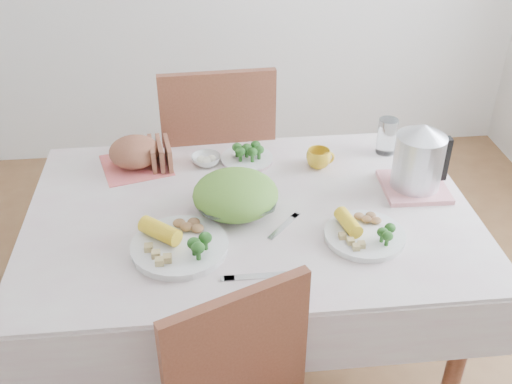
{
  "coord_description": "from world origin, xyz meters",
  "views": [
    {
      "loc": [
        -0.15,
        -1.65,
        1.92
      ],
      "look_at": [
        0.02,
        0.02,
        0.82
      ],
      "focal_mm": 42.0,
      "sensor_mm": 36.0,
      "label": 1
    }
  ],
  "objects": [
    {
      "name": "floor",
      "position": [
        0.0,
        0.0,
        0.0
      ],
      "size": [
        3.6,
        3.6,
        0.0
      ],
      "primitive_type": "plane",
      "color": "brown",
      "rests_on": "ground"
    },
    {
      "name": "dining_table",
      "position": [
        0.0,
        0.0,
        0.38
      ],
      "size": [
        1.4,
        0.9,
        0.75
      ],
      "primitive_type": "cube",
      "color": "brown",
      "rests_on": "floor"
    },
    {
      "name": "tablecloth",
      "position": [
        0.0,
        0.0,
        0.76
      ],
      "size": [
        1.5,
        1.0,
        0.01
      ],
      "primitive_type": "cube",
      "color": "beige",
      "rests_on": "dining_table"
    },
    {
      "name": "chair_far",
      "position": [
        -0.09,
        0.71,
        0.47
      ],
      "size": [
        0.5,
        0.5,
        1.06
      ],
      "primitive_type": "cube",
      "rotation": [
        0.0,
        0.0,
        3.19
      ],
      "color": "brown",
      "rests_on": "floor"
    },
    {
      "name": "salad_bowl",
      "position": [
        -0.05,
        0.0,
        0.8
      ],
      "size": [
        0.28,
        0.28,
        0.07
      ],
      "primitive_type": "imported",
      "rotation": [
        0.0,
        0.0,
        0.03
      ],
      "color": "white",
      "rests_on": "tablecloth"
    },
    {
      "name": "dinner_plate_left",
      "position": [
        -0.24,
        -0.19,
        0.77
      ],
      "size": [
        0.41,
        0.41,
        0.03
      ],
      "primitive_type": "cylinder",
      "rotation": [
        0.0,
        0.0,
        0.51
      ],
      "color": "white",
      "rests_on": "tablecloth"
    },
    {
      "name": "dinner_plate_right",
      "position": [
        0.34,
        -0.19,
        0.77
      ],
      "size": [
        0.29,
        0.29,
        0.02
      ],
      "primitive_type": "cylinder",
      "rotation": [
        0.0,
        0.0,
        -0.12
      ],
      "color": "white",
      "rests_on": "tablecloth"
    },
    {
      "name": "broccoli_plate",
      "position": [
        0.02,
        0.33,
        0.77
      ],
      "size": [
        0.26,
        0.26,
        0.02
      ],
      "primitive_type": "cylinder",
      "rotation": [
        0.0,
        0.0,
        0.39
      ],
      "color": "beige",
      "rests_on": "tablecloth"
    },
    {
      "name": "napkin",
      "position": [
        -0.4,
        0.34,
        0.76
      ],
      "size": [
        0.3,
        0.3,
        0.0
      ],
      "primitive_type": "cube",
      "rotation": [
        0.0,
        0.0,
        0.26
      ],
      "color": "#DE5E5B",
      "rests_on": "tablecloth"
    },
    {
      "name": "bread_loaf",
      "position": [
        -0.4,
        0.34,
        0.82
      ],
      "size": [
        0.24,
        0.24,
        0.11
      ],
      "primitive_type": "ellipsoid",
      "rotation": [
        0.0,
        0.0,
        0.4
      ],
      "color": "brown",
      "rests_on": "napkin"
    },
    {
      "name": "fruit_bowl",
      "position": [
        -0.14,
        0.32,
        0.78
      ],
      "size": [
        0.13,
        0.13,
        0.03
      ],
      "primitive_type": "imported",
      "rotation": [
        0.0,
        0.0,
        -0.14
      ],
      "color": "white",
      "rests_on": "tablecloth"
    },
    {
      "name": "yellow_mug",
      "position": [
        0.28,
        0.26,
        0.8
      ],
      "size": [
        0.11,
        0.11,
        0.07
      ],
      "primitive_type": "imported",
      "rotation": [
        0.0,
        0.0,
        0.19
      ],
      "color": "gold",
      "rests_on": "tablecloth"
    },
    {
      "name": "glass_tumbler",
      "position": [
        0.56,
        0.34,
        0.83
      ],
      "size": [
        0.09,
        0.09,
        0.14
      ],
      "primitive_type": "cylinder",
      "rotation": [
        0.0,
        0.0,
        -0.25
      ],
      "color": "white",
      "rests_on": "tablecloth"
    },
    {
      "name": "pink_tray",
      "position": [
        0.59,
        0.07,
        0.77
      ],
      "size": [
        0.23,
        0.23,
        0.02
      ],
      "primitive_type": "cube",
      "rotation": [
        0.0,
        0.0,
        -0.03
      ],
      "color": "pink",
      "rests_on": "tablecloth"
    },
    {
      "name": "electric_kettle",
      "position": [
        0.59,
        0.07,
        0.88
      ],
      "size": [
        0.21,
        0.21,
        0.24
      ],
      "primitive_type": "cylinder",
      "rotation": [
        0.0,
        0.0,
        0.28
      ],
      "color": "#B2B5BA",
      "rests_on": "pink_tray"
    },
    {
      "name": "fork_left",
      "position": [
        -0.15,
        -0.2,
        0.76
      ],
      "size": [
        0.05,
        0.17,
        0.0
      ],
      "primitive_type": "cube",
      "rotation": [
        0.0,
        0.0,
        0.16
      ],
      "color": "silver",
      "rests_on": "tablecloth"
    },
    {
      "name": "fork_right",
      "position": [
        0.1,
        -0.1,
        0.76
      ],
      "size": [
        0.12,
        0.14,
        0.0
      ],
      "primitive_type": "cube",
      "rotation": [
        0.0,
        0.0,
        -0.7
      ],
      "color": "silver",
      "rests_on": "tablecloth"
    },
    {
      "name": "knife",
      "position": [
        -0.01,
        -0.34,
        0.76
      ],
      "size": [
        0.2,
        0.02,
        0.0
      ],
      "primitive_type": "cube",
      "rotation": [
        0.0,
        0.0,
        1.57
      ],
      "color": "silver",
      "rests_on": "tablecloth"
    }
  ]
}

